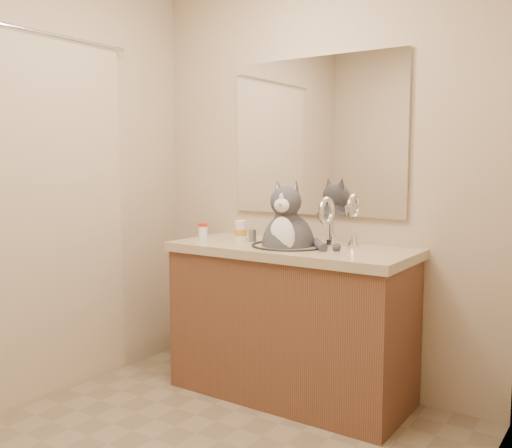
{
  "coord_description": "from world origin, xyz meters",
  "views": [
    {
      "loc": [
        1.57,
        -1.7,
        1.3
      ],
      "look_at": [
        -0.02,
        0.65,
        1.0
      ],
      "focal_mm": 40.0,
      "sensor_mm": 36.0,
      "label": 1
    }
  ],
  "objects_px": {
    "cat": "(288,241)",
    "pill_bottle_redcap": "(203,231)",
    "pill_bottle_orange": "(241,231)",
    "grey_canister": "(253,236)"
  },
  "relations": [
    {
      "from": "cat",
      "to": "grey_canister",
      "type": "relative_size",
      "value": 8.04
    },
    {
      "from": "pill_bottle_orange",
      "to": "grey_canister",
      "type": "bearing_deg",
      "value": -6.61
    },
    {
      "from": "pill_bottle_redcap",
      "to": "pill_bottle_orange",
      "type": "distance_m",
      "value": 0.24
    },
    {
      "from": "cat",
      "to": "pill_bottle_redcap",
      "type": "height_order",
      "value": "cat"
    },
    {
      "from": "pill_bottle_redcap",
      "to": "cat",
      "type": "bearing_deg",
      "value": 3.46
    },
    {
      "from": "pill_bottle_redcap",
      "to": "grey_canister",
      "type": "relative_size",
      "value": 1.33
    },
    {
      "from": "pill_bottle_redcap",
      "to": "pill_bottle_orange",
      "type": "relative_size",
      "value": 0.81
    },
    {
      "from": "grey_canister",
      "to": "cat",
      "type": "bearing_deg",
      "value": -4.53
    },
    {
      "from": "cat",
      "to": "pill_bottle_orange",
      "type": "xyz_separation_m",
      "value": [
        -0.34,
        0.03,
        0.03
      ]
    },
    {
      "from": "cat",
      "to": "pill_bottle_redcap",
      "type": "distance_m",
      "value": 0.57
    }
  ]
}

